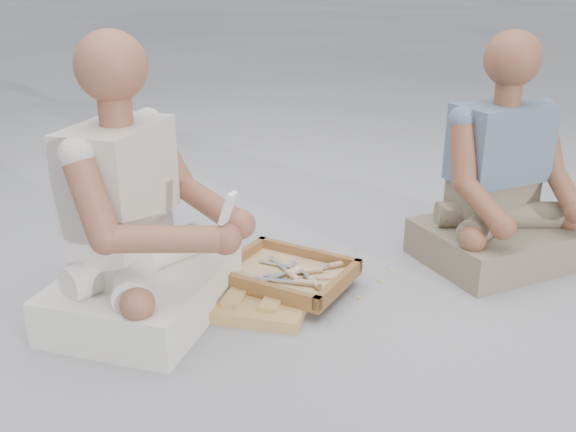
% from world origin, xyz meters
% --- Properties ---
extents(ground, '(60.00, 60.00, 0.00)m').
position_xyz_m(ground, '(0.00, 0.00, 0.00)').
color(ground, '#9B9BA0').
rests_on(ground, ground).
extents(carved_panel, '(0.61, 0.41, 0.04)m').
position_xyz_m(carved_panel, '(-0.19, 0.17, 0.02)').
color(carved_panel, olive).
rests_on(carved_panel, ground).
extents(tool_tray, '(0.52, 0.46, 0.06)m').
position_xyz_m(tool_tray, '(0.01, 0.27, 0.06)').
color(tool_tray, brown).
rests_on(tool_tray, carved_panel).
extents(chisel_0, '(0.22, 0.06, 0.02)m').
position_xyz_m(chisel_0, '(0.05, 0.30, 0.07)').
color(chisel_0, silver).
rests_on(chisel_0, tool_tray).
extents(chisel_1, '(0.18, 0.15, 0.02)m').
position_xyz_m(chisel_1, '(0.16, 0.35, 0.07)').
color(chisel_1, silver).
rests_on(chisel_1, tool_tray).
extents(chisel_2, '(0.22, 0.02, 0.02)m').
position_xyz_m(chisel_2, '(0.07, 0.19, 0.07)').
color(chisel_2, silver).
rests_on(chisel_2, tool_tray).
extents(chisel_3, '(0.20, 0.12, 0.02)m').
position_xyz_m(chisel_3, '(0.08, 0.28, 0.07)').
color(chisel_3, silver).
rests_on(chisel_3, tool_tray).
extents(chisel_4, '(0.16, 0.18, 0.02)m').
position_xyz_m(chisel_4, '(0.03, 0.25, 0.07)').
color(chisel_4, silver).
rests_on(chisel_4, tool_tray).
extents(chisel_5, '(0.16, 0.17, 0.02)m').
position_xyz_m(chisel_5, '(0.02, 0.25, 0.07)').
color(chisel_5, silver).
rests_on(chisel_5, tool_tray).
extents(chisel_6, '(0.22, 0.07, 0.02)m').
position_xyz_m(chisel_6, '(0.14, 0.25, 0.06)').
color(chisel_6, silver).
rests_on(chisel_6, tool_tray).
extents(chisel_7, '(0.15, 0.19, 0.02)m').
position_xyz_m(chisel_7, '(0.11, 0.21, 0.08)').
color(chisel_7, silver).
rests_on(chisel_7, tool_tray).
extents(wood_chip_0, '(0.02, 0.02, 0.00)m').
position_xyz_m(wood_chip_0, '(-0.15, 0.45, 0.00)').
color(wood_chip_0, tan).
rests_on(wood_chip_0, ground).
extents(wood_chip_1, '(0.02, 0.02, 0.00)m').
position_xyz_m(wood_chip_1, '(0.07, 0.64, 0.00)').
color(wood_chip_1, tan).
rests_on(wood_chip_1, ground).
extents(wood_chip_2, '(0.02, 0.02, 0.00)m').
position_xyz_m(wood_chip_2, '(-0.09, 0.07, 0.00)').
color(wood_chip_2, tan).
rests_on(wood_chip_2, ground).
extents(wood_chip_3, '(0.02, 0.02, 0.00)m').
position_xyz_m(wood_chip_3, '(0.34, 0.40, 0.00)').
color(wood_chip_3, tan).
rests_on(wood_chip_3, ground).
extents(wood_chip_4, '(0.02, 0.02, 0.00)m').
position_xyz_m(wood_chip_4, '(0.22, 0.65, 0.00)').
color(wood_chip_4, tan).
rests_on(wood_chip_4, ground).
extents(wood_chip_5, '(0.02, 0.02, 0.00)m').
position_xyz_m(wood_chip_5, '(-0.15, 0.63, 0.00)').
color(wood_chip_5, tan).
rests_on(wood_chip_5, ground).
extents(wood_chip_6, '(0.02, 0.02, 0.00)m').
position_xyz_m(wood_chip_6, '(0.28, 0.25, 0.00)').
color(wood_chip_6, tan).
rests_on(wood_chip_6, ground).
extents(wood_chip_7, '(0.02, 0.02, 0.00)m').
position_xyz_m(wood_chip_7, '(0.03, -0.02, 0.00)').
color(wood_chip_7, tan).
rests_on(wood_chip_7, ground).
extents(wood_chip_8, '(0.02, 0.02, 0.00)m').
position_xyz_m(wood_chip_8, '(-0.23, 0.54, 0.00)').
color(wood_chip_8, tan).
rests_on(wood_chip_8, ground).
extents(wood_chip_9, '(0.02, 0.02, 0.00)m').
position_xyz_m(wood_chip_9, '(0.36, 0.51, 0.00)').
color(wood_chip_9, tan).
rests_on(wood_chip_9, ground).
extents(wood_chip_10, '(0.02, 0.02, 0.00)m').
position_xyz_m(wood_chip_10, '(0.08, 0.66, 0.00)').
color(wood_chip_10, tan).
rests_on(wood_chip_10, ground).
extents(wood_chip_11, '(0.02, 0.02, 0.00)m').
position_xyz_m(wood_chip_11, '(-0.13, 0.28, 0.00)').
color(wood_chip_11, tan).
rests_on(wood_chip_11, ground).
extents(craftsman, '(0.63, 0.62, 0.93)m').
position_xyz_m(craftsman, '(-0.41, -0.02, 0.32)').
color(craftsman, silver).
rests_on(craftsman, ground).
extents(companion, '(0.72, 0.71, 0.89)m').
position_xyz_m(companion, '(0.75, 0.71, 0.30)').
color(companion, '#7D725A').
rests_on(companion, ground).
extents(mobile_phone, '(0.05, 0.05, 0.10)m').
position_xyz_m(mobile_phone, '(-0.08, -0.10, 0.44)').
color(mobile_phone, silver).
rests_on(mobile_phone, craftsman).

